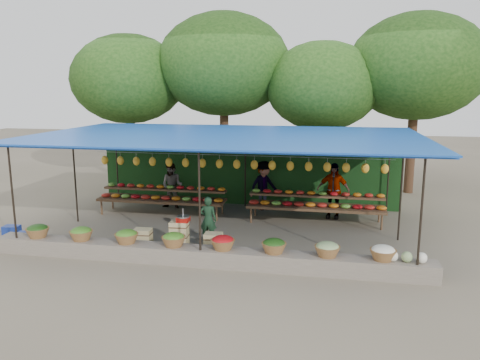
% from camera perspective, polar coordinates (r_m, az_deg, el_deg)
% --- Properties ---
extents(ground, '(60.00, 60.00, 0.00)m').
position_cam_1_polar(ground, '(13.83, -1.54, -6.12)').
color(ground, brown).
rests_on(ground, ground).
extents(stone_curb, '(10.60, 0.55, 0.40)m').
position_cam_1_polar(stone_curb, '(11.24, -4.62, -9.23)').
color(stone_curb, '#675D52').
rests_on(stone_curb, ground).
extents(stall_canopy, '(10.80, 6.60, 2.82)m').
position_cam_1_polar(stall_canopy, '(13.34, -1.54, 5.01)').
color(stall_canopy, black).
rests_on(stall_canopy, ground).
extents(produce_baskets, '(8.98, 0.58, 0.34)m').
position_cam_1_polar(produce_baskets, '(11.14, -5.15, -7.44)').
color(produce_baskets, brown).
rests_on(produce_baskets, stone_curb).
extents(netting_backdrop, '(10.60, 0.06, 2.50)m').
position_cam_1_polar(netting_backdrop, '(16.54, 0.80, 1.22)').
color(netting_backdrop, '#174017').
rests_on(netting_backdrop, ground).
extents(tree_row, '(16.51, 5.50, 7.12)m').
position_cam_1_polar(tree_row, '(19.13, 3.95, 12.93)').
color(tree_row, '#382614').
rests_on(tree_row, ground).
extents(fruit_table_left, '(4.21, 0.95, 0.93)m').
position_cam_1_polar(fruit_table_left, '(15.61, -9.43, -1.94)').
color(fruit_table_left, '#472C1C').
rests_on(fruit_table_left, ground).
extents(fruit_table_right, '(4.21, 0.95, 0.93)m').
position_cam_1_polar(fruit_table_right, '(14.67, 9.23, -2.79)').
color(fruit_table_right, '#472C1C').
rests_on(fruit_table_right, ground).
extents(crate_counter, '(2.37, 0.37, 0.77)m').
position_cam_1_polar(crate_counter, '(12.19, -7.53, -7.10)').
color(crate_counter, tan).
rests_on(crate_counter, ground).
extents(weighing_scale, '(0.33, 0.33, 0.35)m').
position_cam_1_polar(weighing_scale, '(11.98, -6.94, -4.69)').
color(weighing_scale, red).
rests_on(weighing_scale, crate_counter).
extents(vendor_seated, '(0.47, 0.31, 1.28)m').
position_cam_1_polar(vendor_seated, '(12.60, -3.90, -4.85)').
color(vendor_seated, '#183620').
rests_on(vendor_seated, ground).
extents(customer_left, '(0.81, 0.66, 1.58)m').
position_cam_1_polar(customer_left, '(16.29, -8.26, -0.70)').
color(customer_left, slate).
rests_on(customer_left, ground).
extents(customer_mid, '(1.22, 1.19, 1.68)m').
position_cam_1_polar(customer_mid, '(15.93, 2.92, -0.68)').
color(customer_mid, slate).
rests_on(customer_mid, ground).
extents(customer_right, '(1.11, 0.61, 1.78)m').
position_cam_1_polar(customer_right, '(15.19, 11.29, -1.28)').
color(customer_right, slate).
rests_on(customer_right, ground).
extents(blue_crate_front, '(0.49, 0.37, 0.28)m').
position_cam_1_polar(blue_crate_front, '(13.96, -24.65, -6.39)').
color(blue_crate_front, navy).
rests_on(blue_crate_front, ground).
extents(blue_crate_back, '(0.46, 0.35, 0.26)m').
position_cam_1_polar(blue_crate_back, '(14.88, -26.08, -5.51)').
color(blue_crate_back, navy).
rests_on(blue_crate_back, ground).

